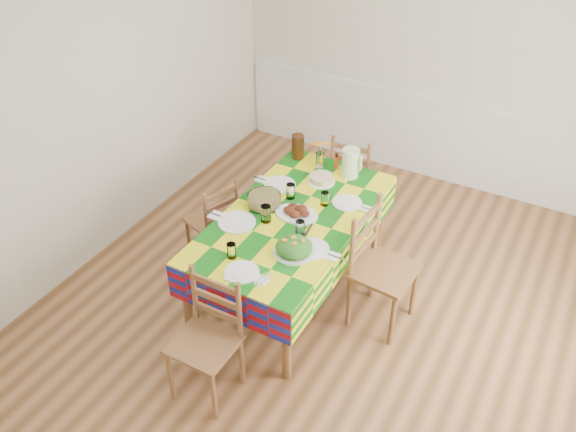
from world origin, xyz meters
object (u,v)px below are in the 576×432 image
at_px(green_pitcher, 350,163).
at_px(chair_left, 214,221).
at_px(tea_pitcher, 298,147).
at_px(dining_table, 293,224).
at_px(meat_platter, 296,212).
at_px(chair_near, 207,340).
at_px(chair_far, 353,176).
at_px(chair_right, 379,269).

distance_m(green_pitcher, chair_left, 1.29).
bearing_deg(tea_pitcher, dining_table, -64.31).
relative_size(meat_platter, chair_near, 0.37).
height_order(tea_pitcher, chair_left, tea_pitcher).
height_order(dining_table, chair_left, chair_left).
bearing_deg(dining_table, chair_far, 89.83).
relative_size(chair_far, chair_right, 0.88).
distance_m(tea_pitcher, chair_near, 2.11).
relative_size(green_pitcher, tea_pitcher, 1.15).
height_order(meat_platter, tea_pitcher, tea_pitcher).
bearing_deg(green_pitcher, chair_left, -139.76).
bearing_deg(chair_left, green_pitcher, 149.08).
xyz_separation_m(dining_table, meat_platter, (0.02, 0.03, 0.11)).
bearing_deg(meat_platter, chair_left, -177.19).
relative_size(tea_pitcher, chair_near, 0.24).
distance_m(chair_near, chair_left, 1.43).
relative_size(chair_near, chair_right, 0.93).
distance_m(chair_left, chair_right, 1.54).
bearing_deg(chair_right, chair_far, 37.14).
xyz_separation_m(chair_far, chair_left, (-0.78, -1.23, -0.03)).
distance_m(meat_platter, chair_left, 0.87).
relative_size(green_pitcher, chair_left, 0.30).
bearing_deg(tea_pitcher, chair_right, -35.30).
xyz_separation_m(dining_table, green_pitcher, (0.15, 0.77, 0.21)).
height_order(chair_near, chair_left, chair_near).
xyz_separation_m(chair_near, chair_left, (-0.77, 1.20, -0.05)).
distance_m(meat_platter, chair_far, 1.23).
bearing_deg(chair_right, chair_near, 152.91).
height_order(meat_platter, chair_near, chair_near).
relative_size(green_pitcher, chair_near, 0.27).
bearing_deg(chair_near, chair_far, 90.00).
bearing_deg(chair_left, meat_platter, 111.65).
height_order(chair_near, chair_far, chair_near).
height_order(tea_pitcher, chair_far, tea_pitcher).
distance_m(tea_pitcher, chair_right, 1.47).
xyz_separation_m(dining_table, chair_left, (-0.77, -0.01, -0.24)).
height_order(green_pitcher, tea_pitcher, green_pitcher).
bearing_deg(meat_platter, green_pitcher, 80.22).
height_order(dining_table, chair_near, chair_near).
xyz_separation_m(meat_platter, tea_pitcher, (-0.42, 0.80, 0.09)).
bearing_deg(meat_platter, dining_table, -129.02).
bearing_deg(chair_near, tea_pitcher, 101.12).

